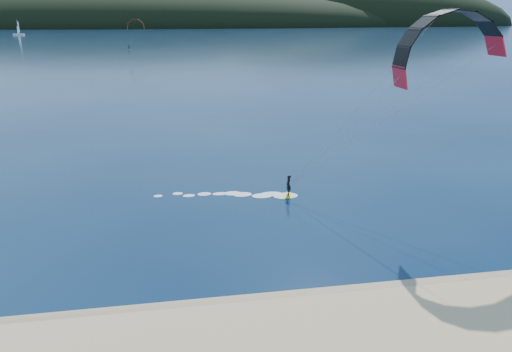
% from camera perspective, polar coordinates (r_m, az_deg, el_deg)
% --- Properties ---
extents(wet_sand, '(220.00, 2.50, 0.10)m').
position_cam_1_polar(wet_sand, '(24.15, -3.53, -15.68)').
color(wet_sand, '#947556').
rests_on(wet_sand, ground).
extents(headland, '(1200.00, 310.00, 140.00)m').
position_cam_1_polar(headland, '(760.86, -9.86, 17.01)').
color(headland, black).
rests_on(headland, ground).
extents(kitesurfer_near, '(24.58, 7.24, 14.45)m').
position_cam_1_polar(kitesurfer_near, '(35.84, 20.81, 11.51)').
color(kitesurfer_near, gold).
rests_on(kitesurfer_near, ground).
extents(kitesurfer_far, '(7.75, 7.27, 10.94)m').
position_cam_1_polar(kitesurfer_far, '(217.25, -14.04, 16.59)').
color(kitesurfer_far, gold).
rests_on(kitesurfer_far, ground).
extents(sailboat, '(8.27, 5.33, 11.78)m').
position_cam_1_polar(sailboat, '(431.31, -26.23, 14.81)').
color(sailboat, white).
rests_on(sailboat, ground).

